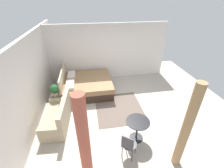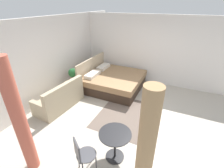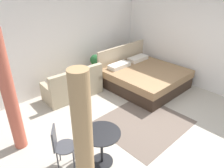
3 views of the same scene
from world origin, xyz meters
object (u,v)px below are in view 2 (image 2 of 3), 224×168
(balcony_table, at_px, (115,141))
(nightstand, at_px, (77,85))
(vase, at_px, (78,76))
(couch, at_px, (60,99))
(cafe_chair_near_window, at_px, (82,154))
(bed, at_px, (113,81))
(potted_plant, at_px, (73,74))

(balcony_table, bearing_deg, nightstand, 50.16)
(nightstand, bearing_deg, balcony_table, -129.84)
(nightstand, height_order, vase, vase)
(vase, bearing_deg, nightstand, 170.13)
(couch, bearing_deg, cafe_chair_near_window, -129.42)
(couch, distance_m, nightstand, 1.07)
(bed, relative_size, nightstand, 3.98)
(bed, relative_size, couch, 1.28)
(couch, xyz_separation_m, vase, (1.18, 0.11, 0.32))
(balcony_table, relative_size, cafe_chair_near_window, 0.80)
(couch, height_order, balcony_table, couch)
(couch, bearing_deg, vase, 5.48)
(couch, xyz_separation_m, potted_plant, (0.96, 0.17, 0.47))
(cafe_chair_near_window, bearing_deg, balcony_table, -36.40)
(vase, bearing_deg, cafe_chair_near_window, -143.56)
(couch, relative_size, cafe_chair_near_window, 1.92)
(potted_plant, xyz_separation_m, vase, (0.22, -0.06, -0.15))
(bed, relative_size, cafe_chair_near_window, 2.45)
(potted_plant, relative_size, balcony_table, 0.65)
(bed, bearing_deg, potted_plant, 129.66)
(potted_plant, height_order, vase, potted_plant)
(bed, xyz_separation_m, vase, (-0.73, 1.08, 0.30))
(couch, relative_size, potted_plant, 3.67)
(balcony_table, bearing_deg, couch, 66.68)
(bed, bearing_deg, couch, 153.03)
(bed, relative_size, potted_plant, 4.69)
(bed, xyz_separation_m, balcony_table, (-2.92, -1.38, 0.17))
(vase, xyz_separation_m, balcony_table, (-2.19, -2.46, -0.13))
(balcony_table, distance_m, cafe_chair_near_window, 0.71)
(balcony_table, bearing_deg, bed, 25.30)
(bed, xyz_separation_m, cafe_chair_near_window, (-3.49, -0.96, 0.20))
(cafe_chair_near_window, bearing_deg, potted_plant, 39.53)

